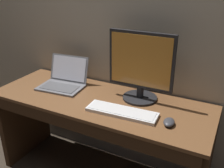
% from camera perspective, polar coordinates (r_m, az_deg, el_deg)
% --- Properties ---
extents(desk, '(1.61, 0.59, 0.72)m').
position_cam_1_polar(desk, '(1.97, -2.89, -9.41)').
color(desk, brown).
rests_on(desk, ground).
extents(laptop_space_gray, '(0.36, 0.33, 0.22)m').
position_cam_1_polar(laptop_space_gray, '(2.09, -10.64, 0.73)').
color(laptop_space_gray, slate).
rests_on(laptop_space_gray, desk).
extents(external_monitor, '(0.46, 0.25, 0.49)m').
position_cam_1_polar(external_monitor, '(1.78, 6.35, 3.66)').
color(external_monitor, black).
rests_on(external_monitor, desk).
extents(wired_keyboard, '(0.47, 0.17, 0.02)m').
position_cam_1_polar(wired_keyboard, '(1.68, 2.16, -6.15)').
color(wired_keyboard, white).
rests_on(wired_keyboard, desk).
extents(computer_mouse, '(0.08, 0.11, 0.04)m').
position_cam_1_polar(computer_mouse, '(1.60, 12.48, -8.24)').
color(computer_mouse, '#38383D').
rests_on(computer_mouse, desk).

